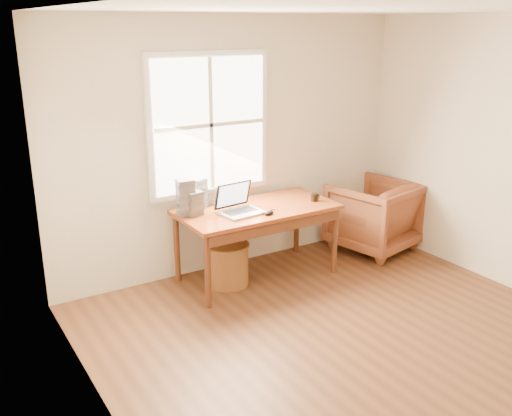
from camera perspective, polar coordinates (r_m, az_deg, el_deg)
The scene contains 11 objects.
room_shell at distance 4.27m, azimuth 11.55°, elevation 1.52°, with size 4.04×4.54×2.64m.
desk at distance 5.70m, azimuth 0.12°, elevation -0.14°, with size 1.60×0.80×0.04m, color brown.
armchair at distance 6.68m, azimuth 11.67°, elevation -0.75°, with size 0.85×0.88×0.80m, color brown.
wicker_stool at distance 5.72m, azimuth -2.87°, elevation -5.67°, with size 0.42×0.42×0.42m, color brown.
laptop at distance 5.46m, azimuth -1.41°, elevation 0.92°, with size 0.41×0.43×0.30m, color #A2A4A8, non-canonical shape.
mouse at distance 5.48m, azimuth 1.30°, elevation -0.48°, with size 0.11×0.07×0.04m, color black.
coffee_mug at distance 5.92m, azimuth 5.87°, elevation 1.07°, with size 0.07×0.07×0.08m, color black.
cd_stack_a at distance 5.69m, azimuth -5.85°, elevation 1.50°, with size 0.15×0.13×0.30m, color #B1B6BD.
cd_stack_b at distance 5.49m, azimuth -6.23°, elevation 0.51°, with size 0.15×0.13×0.23m, color #2A2A2F.
cd_stack_c at distance 5.47m, azimuth -7.07°, elevation 1.08°, with size 0.16×0.14×0.35m, color gray.
cd_stack_d at distance 5.80m, azimuth -4.91°, elevation 1.16°, with size 0.13×0.11×0.17m, color silver.
Camera 1 is at (-2.86, -2.80, 2.50)m, focal length 40.00 mm.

